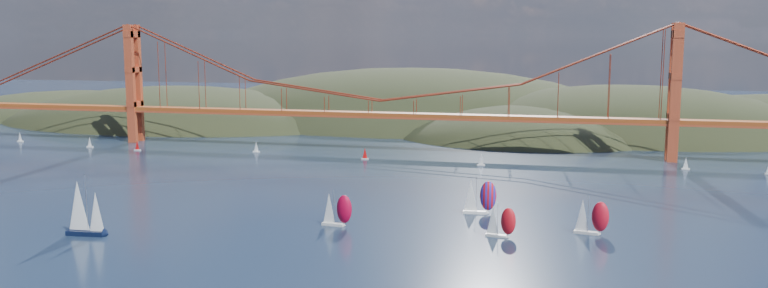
% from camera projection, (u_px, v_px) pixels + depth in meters
% --- Properties ---
extents(ground, '(1200.00, 1200.00, 0.00)m').
position_uv_depth(ground, '(178.00, 279.00, 155.36)').
color(ground, black).
rests_on(ground, ground).
extents(headlands, '(725.00, 225.00, 96.00)m').
position_uv_depth(headlands, '(502.00, 149.00, 414.69)').
color(headlands, black).
rests_on(headlands, ground).
extents(bridge, '(552.00, 12.00, 55.00)m').
position_uv_depth(bridge, '(377.00, 77.00, 324.37)').
color(bridge, '#984115').
rests_on(bridge, ground).
extents(sloop_navy, '(10.16, 5.98, 15.52)m').
position_uv_depth(sloop_navy, '(84.00, 209.00, 188.16)').
color(sloop_navy, black).
rests_on(sloop_navy, ground).
extents(racer_0, '(8.55, 3.87, 9.67)m').
position_uv_depth(racer_0, '(336.00, 209.00, 197.69)').
color(racer_0, silver).
rests_on(racer_0, ground).
extents(racer_1, '(7.77, 3.83, 8.75)m').
position_uv_depth(racer_1, '(500.00, 221.00, 186.73)').
color(racer_1, silver).
rests_on(racer_1, ground).
extents(racer_2, '(8.76, 4.41, 9.85)m').
position_uv_depth(racer_2, '(591.00, 216.00, 189.27)').
color(racer_2, silver).
rests_on(racer_2, ground).
extents(racer_rwb, '(9.46, 4.10, 10.75)m').
position_uv_depth(racer_rwb, '(479.00, 196.00, 211.13)').
color(racer_rwb, white).
rests_on(racer_rwb, ground).
extents(distant_boat_0, '(3.00, 2.00, 4.70)m').
position_uv_depth(distant_boat_0, '(20.00, 137.00, 354.69)').
color(distant_boat_0, silver).
rests_on(distant_boat_0, ground).
extents(distant_boat_1, '(3.00, 2.00, 4.70)m').
position_uv_depth(distant_boat_1, '(90.00, 142.00, 336.99)').
color(distant_boat_1, silver).
rests_on(distant_boat_1, ground).
extents(distant_boat_2, '(3.00, 2.00, 4.70)m').
position_uv_depth(distant_boat_2, '(137.00, 145.00, 327.79)').
color(distant_boat_2, silver).
rests_on(distant_boat_2, ground).
extents(distant_boat_3, '(3.00, 2.00, 4.70)m').
position_uv_depth(distant_boat_3, '(256.00, 147.00, 322.77)').
color(distant_boat_3, silver).
rests_on(distant_boat_3, ground).
extents(distant_boat_4, '(3.00, 2.00, 4.70)m').
position_uv_depth(distant_boat_4, '(686.00, 163.00, 280.93)').
color(distant_boat_4, silver).
rests_on(distant_boat_4, ground).
extents(distant_boat_8, '(3.00, 2.00, 4.70)m').
position_uv_depth(distant_boat_8, '(481.00, 160.00, 289.67)').
color(distant_boat_8, silver).
rests_on(distant_boat_8, ground).
extents(distant_boat_9, '(3.00, 2.00, 4.70)m').
position_uv_depth(distant_boat_9, '(365.00, 154.00, 304.39)').
color(distant_boat_9, silver).
rests_on(distant_boat_9, ground).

